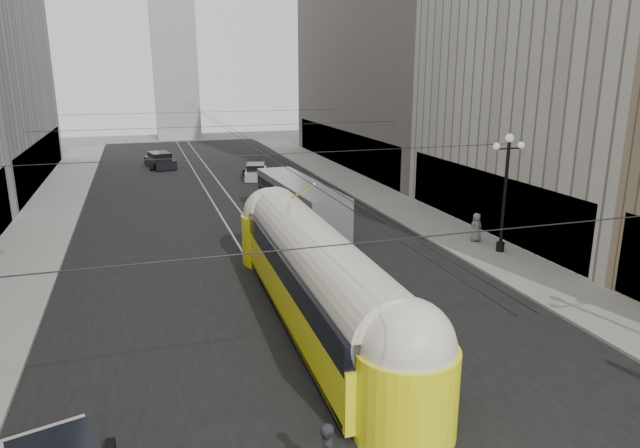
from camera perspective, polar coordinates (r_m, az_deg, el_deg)
road at (r=41.32m, az=-9.15°, el=1.39°), size 20.00×85.00×0.02m
sidewalk_left at (r=44.76m, az=-25.21°, el=1.28°), size 4.00×72.00×0.15m
sidewalk_right at (r=47.73m, az=4.59°, el=3.48°), size 4.00×72.00×0.15m
rail_left at (r=41.23m, az=-10.18°, el=1.31°), size 0.12×85.00×0.04m
rail_right at (r=41.43m, az=-8.12°, el=1.47°), size 0.12×85.00×0.04m
building_right_far at (r=61.30m, az=7.86°, el=21.22°), size 12.60×32.60×32.60m
distant_tower at (r=87.60m, az=-14.55°, el=18.16°), size 6.00×6.00×31.36m
lamppost_right_mid at (r=31.76m, az=18.05°, el=3.59°), size 1.86×0.44×6.37m
catenary at (r=39.37m, az=-9.11°, el=9.41°), size 25.00×72.00×0.23m
streetcar at (r=22.40m, az=-0.37°, el=-5.11°), size 3.20×18.19×3.99m
city_bus at (r=36.03m, az=-2.09°, el=2.17°), size 3.01×11.67×2.94m
sedan_white_far at (r=52.83m, az=-6.44°, el=5.18°), size 2.79×4.70×1.39m
sedan_dark_far at (r=60.82m, az=-15.71°, el=6.11°), size 3.10×5.36×1.59m
pedestrian_sidewalk_right at (r=33.87m, az=15.35°, el=-0.32°), size 0.86×0.58×1.66m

